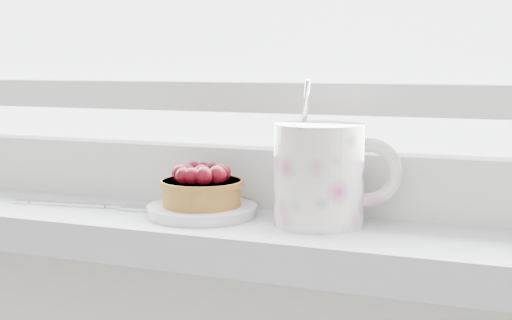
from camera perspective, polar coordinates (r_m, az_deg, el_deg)
The scene contains 4 objects.
saucer at distance 0.80m, azimuth -4.34°, elevation -4.05°, with size 0.12×0.12×0.01m, color silver.
raspberry_tart at distance 0.80m, azimuth -4.35°, elevation -2.13°, with size 0.09×0.09×0.05m.
floral_mug at distance 0.75m, azimuth 5.34°, elevation -0.99°, with size 0.15×0.12×0.15m.
fork at distance 0.87m, azimuth -12.92°, elevation -3.55°, with size 0.21×0.04×0.00m.
Camera 1 is at (0.27, 1.18, 1.11)m, focal length 50.00 mm.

